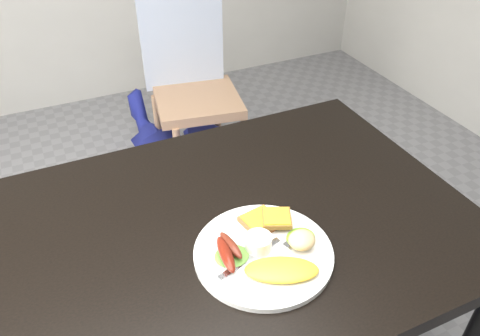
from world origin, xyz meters
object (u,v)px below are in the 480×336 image
(dining_table, at_px, (218,232))
(plate, at_px, (263,253))
(person, at_px, (191,55))
(dining_chair, at_px, (198,101))

(dining_table, bearing_deg, plate, -66.29)
(person, xyz_separation_m, plate, (-0.17, -0.90, -0.07))
(dining_chair, xyz_separation_m, person, (-0.13, -0.33, 0.38))
(person, distance_m, plate, 0.92)
(plate, bearing_deg, person, 79.66)
(dining_chair, bearing_deg, plate, -93.57)
(plate, bearing_deg, dining_table, 113.71)
(person, bearing_deg, dining_chair, -105.77)
(dining_chair, bearing_deg, person, -101.30)
(dining_chair, relative_size, person, 0.23)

